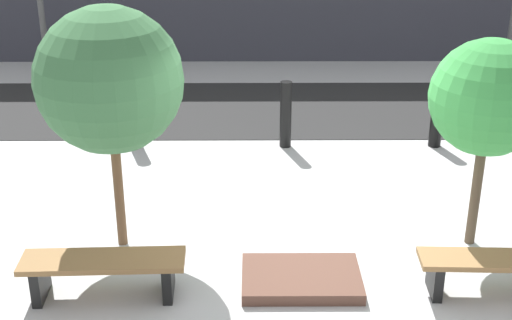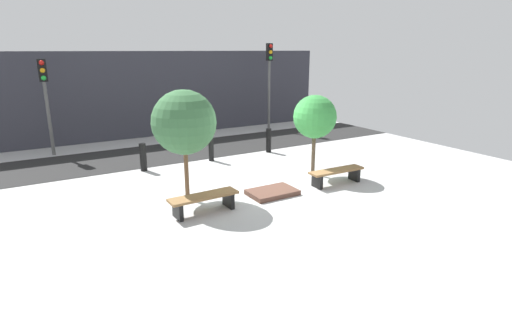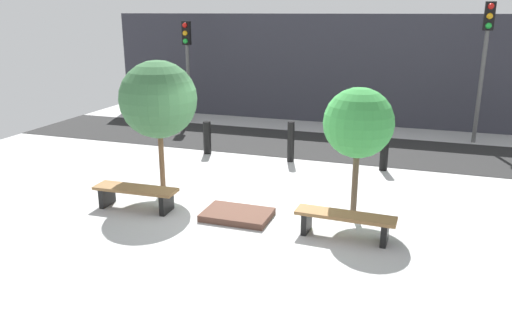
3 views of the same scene
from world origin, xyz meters
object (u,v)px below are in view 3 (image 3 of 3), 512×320
bollard_far_left (207,138)px  traffic_light_west (187,53)px  tree_behind_right_bench (358,123)px  bollard_center (384,152)px  bench_left (136,193)px  planter_bed (237,215)px  traffic_light_mid_west (485,48)px  tree_behind_left_bench (158,100)px  bench_right (345,221)px  bollard_left (291,142)px

bollard_far_left → traffic_light_west: bearing=122.5°
tree_behind_right_bench → bollard_far_left: 5.55m
bollard_far_left → bollard_center: bollard_center is taller
bench_left → planter_bed: bearing=3.5°
traffic_light_mid_west → bollard_center: bearing=-122.5°
tree_behind_left_bench → tree_behind_right_bench: bearing=0.0°
tree_behind_left_bench → traffic_light_mid_west: 9.55m
bench_left → bench_right: (4.13, -0.00, -0.00)m
bollard_left → bench_left: bearing=-116.5°
bench_right → bollard_center: (0.30, 4.13, 0.14)m
bollard_center → bollard_left: bearing=180.0°
bench_left → tree_behind_left_bench: size_ratio=0.60×
tree_behind_left_bench → traffic_light_west: size_ratio=0.82×
bollard_left → traffic_light_west: traffic_light_west is taller
bollard_left → traffic_light_mid_west: bearing=37.9°
bench_right → tree_behind_left_bench: tree_behind_left_bench is taller
planter_bed → traffic_light_west: bearing=121.7°
bollard_far_left → traffic_light_west: 4.74m
planter_bed → tree_behind_right_bench: (2.06, 0.88, 1.74)m
traffic_light_west → bollard_left: bearing=-37.9°
planter_bed → bollard_left: bollard_left is taller
bench_right → traffic_light_west: (-6.75, 7.79, 2.07)m
tree_behind_left_bench → bollard_left: 3.97m
traffic_light_west → bollard_center: bearing=-27.4°
tree_behind_left_bench → bollard_center: (4.43, 3.05, -1.56)m
planter_bed → bollard_center: 4.61m
bollard_center → bench_left: bearing=-137.0°
tree_behind_right_bench → bollard_far_left: size_ratio=2.75×
planter_bed → tree_behind_left_bench: (-2.06, 0.88, 1.95)m
bollard_far_left → bollard_center: (4.73, 0.00, 0.00)m
bollard_left → traffic_light_mid_west: 6.35m
tree_behind_left_bench → traffic_light_west: bearing=111.4°
bollard_center → bench_right: bearing=-94.2°
bench_left → bollard_left: 4.63m
planter_bed → traffic_light_west: (-4.69, 7.59, 2.33)m
tree_behind_right_bench → bollard_far_left: tree_behind_right_bench is taller
bollard_center → traffic_light_mid_west: size_ratio=0.22×
bench_right → traffic_light_mid_west: 8.58m
bench_left → tree_behind_right_bench: 4.52m
planter_bed → bollard_far_left: bollard_far_left is taller
bench_left → bollard_far_left: size_ratio=1.89×
bench_left → tree_behind_right_bench: (4.13, 1.08, 1.48)m
bench_right → bollard_center: bearing=87.9°
bench_left → bollard_far_left: 4.15m
bollard_center → traffic_light_mid_west: bearing=57.5°
traffic_light_west → bench_right: bearing=-49.1°
bollard_center → tree_behind_left_bench: bearing=-145.4°
planter_bed → bollard_far_left: (-2.37, 3.93, 0.38)m
bench_right → bollard_far_left: 6.06m
bench_right → traffic_light_mid_west: traffic_light_mid_west is taller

